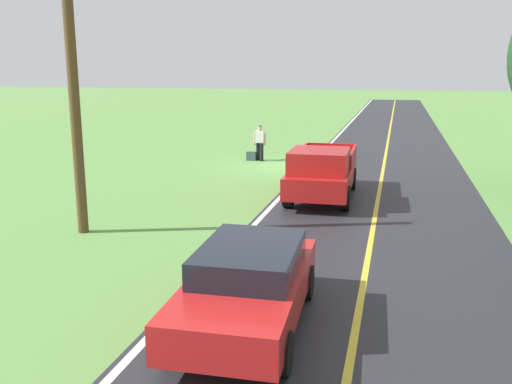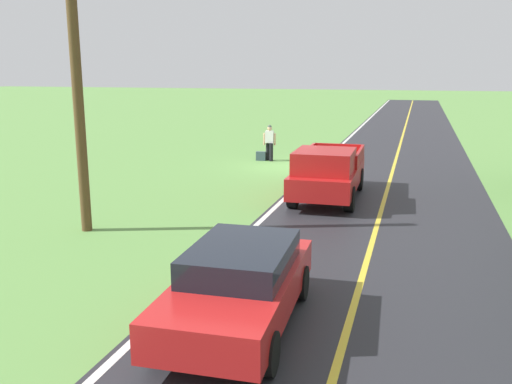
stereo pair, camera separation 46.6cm
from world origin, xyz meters
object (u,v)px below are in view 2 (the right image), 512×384
hitchhiker_walking (270,141)px  pickup_truck_passing (328,172)px  suitcase_carried (261,156)px  sedan_ahead_same_lane (239,284)px  utility_pole_roadside (77,86)px

hitchhiker_walking → pickup_truck_passing: 8.45m
pickup_truck_passing → suitcase_carried: bearing=-58.7°
pickup_truck_passing → sedan_ahead_same_lane: (-0.06, 9.84, -0.21)m
sedan_ahead_same_lane → utility_pole_roadside: size_ratio=0.57×
suitcase_carried → utility_pole_roadside: utility_pole_roadside is taller
suitcase_carried → utility_pole_roadside: 13.46m
hitchhiker_walking → sedan_ahead_same_lane: 17.75m
hitchhiker_walking → utility_pole_roadside: size_ratio=0.22×
hitchhiker_walking → pickup_truck_passing: (-4.03, 7.43, -0.01)m
suitcase_carried → utility_pole_roadside: size_ratio=0.06×
suitcase_carried → utility_pole_roadside: bearing=-10.3°
hitchhiker_walking → utility_pole_roadside: 13.43m
pickup_truck_passing → hitchhiker_walking: bearing=-61.5°
sedan_ahead_same_lane → utility_pole_roadside: utility_pole_roadside is taller
hitchhiker_walking → suitcase_carried: 0.87m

